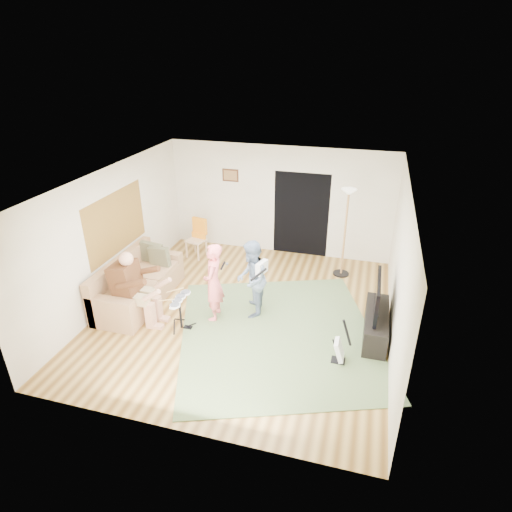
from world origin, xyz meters
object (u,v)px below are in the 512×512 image
Objects in this scene: guitar_spare at (340,350)px; dining_chair at (197,243)px; sofa at (135,287)px; singer at (213,283)px; drum_kit at (180,314)px; tv_cabinet at (376,325)px; television at (377,296)px; torchiere_lamp at (346,218)px; guitarist at (252,279)px.

dining_chair is (-3.84, 3.13, 0.10)m from guitar_spare.
sofa is 1.47× the size of singer.
tv_cabinet is at bearing 11.22° from drum_kit.
television reaches higher than drum_kit.
singer is at bearing -176.07° from tv_cabinet.
drum_kit is 3.07m from dining_chair.
drum_kit is 0.59× the size of television.
torchiere_lamp is 3.73m from dining_chair.
dining_chair is at bearing -147.60° from guitarist.
sofa is at bearing -179.46° from television.
television is at bearing 75.61° from guitarist.
dining_chair is (-1.38, 2.45, -0.43)m from singer.
torchiere_lamp is (1.55, 2.11, 0.63)m from guitarist.
sofa is at bearing 168.79° from guitar_spare.
guitar_spare is (2.45, -0.68, -0.53)m from singer.
singer is (1.79, -0.16, 0.47)m from sofa.
sofa is at bearing 153.47° from drum_kit.
dining_chair is at bearing 106.96° from drum_kit.
television is at bearing -14.32° from dining_chair.
guitar_spare is 3.33m from torchiere_lamp.
torchiere_lamp is at bearing 29.66° from sofa.
torchiere_lamp is at bearing 132.29° from guitarist.
guitar_spare is at bearing 66.58° from singer.
tv_cabinet is 1.25× the size of television.
drum_kit is 0.32× the size of torchiere_lamp.
guitarist is 2.13m from guitar_spare.
tv_cabinet is at bearing 85.98° from singer.
guitarist is 1.10× the size of tv_cabinet.
singer is 2.97m from television.
drum_kit is 1.48m from guitarist.
guitarist reaches higher than guitar_spare.
tv_cabinet is (0.82, -2.23, -1.15)m from torchiere_lamp.
torchiere_lamp is at bearing 12.73° from dining_chair.
torchiere_lamp is (2.68, 2.92, 1.11)m from drum_kit.
drum_kit is at bearing -60.10° from dining_chair.
tv_cabinet is 0.60m from television.
torchiere_lamp is at bearing 47.41° from drum_kit.
torchiere_lamp is 1.46× the size of tv_cabinet.
sofa is at bearing -87.17° from dining_chair.
guitar_spare is at bearing -3.72° from drum_kit.
guitarist is (0.65, 0.33, -0.01)m from singer.
torchiere_lamp reaches higher than dining_chair.
guitarist reaches higher than drum_kit.
singer reaches higher than drum_kit.
singer is at bearing -5.19° from sofa.
sofa is 2.04× the size of television.
dining_chair reaches higher than guitar_spare.
sofa is 4.78m from television.
guitar_spare is (4.25, -0.84, -0.07)m from sofa.
guitarist is at bearing 3.86° from sofa.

